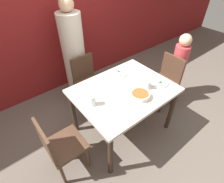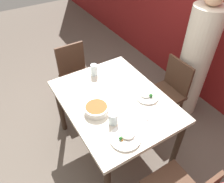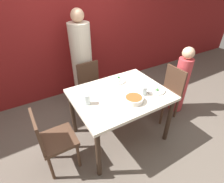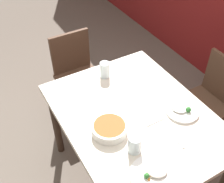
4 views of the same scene
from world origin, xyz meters
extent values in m
plane|color=#60564C|center=(0.00, 0.00, 0.00)|extent=(10.00, 10.00, 0.00)
cube|color=beige|center=(0.00, 0.00, 0.74)|extent=(1.21, 0.94, 0.04)
cylinder|color=#332319|center=(-0.55, -0.41, 0.36)|extent=(0.06, 0.06, 0.72)
cylinder|color=#332319|center=(-0.55, 0.41, 0.36)|extent=(0.06, 0.06, 0.72)
cylinder|color=#332319|center=(0.55, 0.41, 0.36)|extent=(0.06, 0.06, 0.72)
cube|color=#4C3323|center=(-0.05, 0.74, 0.43)|extent=(0.40, 0.40, 0.04)
cube|color=#4C3323|center=(-0.05, 0.92, 0.65)|extent=(0.38, 0.03, 0.40)
cylinder|color=#4C3323|center=(-0.21, 0.57, 0.20)|extent=(0.04, 0.04, 0.41)
cylinder|color=#4C3323|center=(0.12, 0.57, 0.20)|extent=(0.04, 0.04, 0.41)
cylinder|color=#4C3323|center=(-0.21, 0.90, 0.20)|extent=(0.04, 0.04, 0.41)
cylinder|color=#4C3323|center=(0.12, 0.90, 0.20)|extent=(0.04, 0.04, 0.41)
cube|color=#4C3323|center=(-0.88, -0.02, 0.43)|extent=(0.40, 0.40, 0.04)
cube|color=#4C3323|center=(-1.06, -0.02, 0.65)|extent=(0.03, 0.38, 0.40)
cylinder|color=#4C3323|center=(-0.71, -0.19, 0.20)|extent=(0.04, 0.04, 0.41)
cylinder|color=#4C3323|center=(-0.71, 0.14, 0.20)|extent=(0.04, 0.04, 0.41)
cylinder|color=#4C3323|center=(-1.04, -0.19, 0.20)|extent=(0.04, 0.04, 0.41)
cylinder|color=#4C3323|center=(-1.04, 0.14, 0.20)|extent=(0.04, 0.04, 0.41)
cylinder|color=silver|center=(0.05, -0.23, 0.79)|extent=(0.23, 0.23, 0.06)
cylinder|color=#BC5123|center=(0.05, -0.23, 0.82)|extent=(0.20, 0.20, 0.01)
cylinder|color=white|center=(0.44, -0.17, 0.77)|extent=(0.26, 0.26, 0.02)
ellipsoid|color=white|center=(0.43, -0.14, 0.79)|extent=(0.12, 0.12, 0.03)
cone|color=orange|center=(0.46, -0.12, 0.80)|extent=(0.02, 0.02, 0.03)
cone|color=orange|center=(0.46, -0.21, 0.79)|extent=(0.02, 0.02, 0.02)
sphere|color=#2D702D|center=(0.43, -0.22, 0.80)|extent=(0.03, 0.03, 0.03)
cylinder|color=white|center=(0.14, 0.29, 0.77)|extent=(0.22, 0.22, 0.02)
ellipsoid|color=white|center=(0.12, 0.28, 0.79)|extent=(0.11, 0.11, 0.02)
sphere|color=#2D702D|center=(0.17, 0.31, 0.80)|extent=(0.04, 0.04, 0.04)
cone|color=orange|center=(0.10, 0.32, 0.79)|extent=(0.02, 0.02, 0.03)
cylinder|color=silver|center=(-0.45, 0.02, 0.83)|extent=(0.08, 0.08, 0.13)
cylinder|color=silver|center=(0.24, -0.17, 0.82)|extent=(0.08, 0.08, 0.12)
cube|color=white|center=(0.06, 0.07, 0.77)|extent=(0.14, 0.14, 0.01)
cube|color=silver|center=(0.29, 0.10, 0.77)|extent=(0.18, 0.03, 0.01)
camera|label=1|loc=(-1.17, -1.21, 2.14)|focal=28.00mm
camera|label=2|loc=(1.29, -0.82, 2.24)|focal=35.00mm
camera|label=3|loc=(-1.04, -1.54, 2.03)|focal=28.00mm
camera|label=4|loc=(1.05, -0.78, 2.14)|focal=45.00mm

